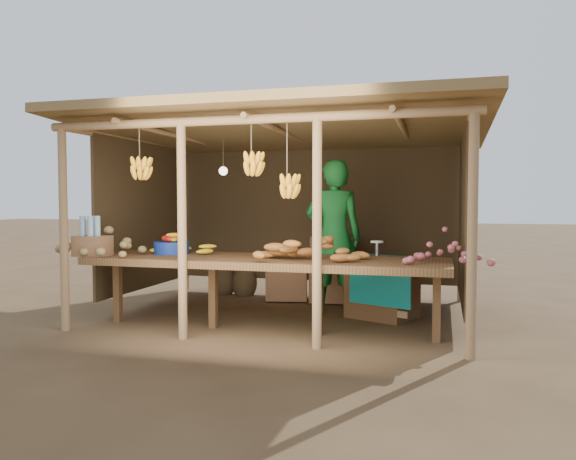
# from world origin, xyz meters

# --- Properties ---
(ground) EXTENTS (60.00, 60.00, 0.00)m
(ground) POSITION_xyz_m (0.00, 0.00, 0.00)
(ground) COLOR brown
(ground) RESTS_ON ground
(stall_structure) EXTENTS (4.70, 3.50, 2.43)m
(stall_structure) POSITION_xyz_m (-0.05, 0.00, 1.92)
(stall_structure) COLOR #A78056
(stall_structure) RESTS_ON ground
(counter) EXTENTS (3.90, 1.05, 0.80)m
(counter) POSITION_xyz_m (0.00, -0.95, 0.74)
(counter) COLOR brown
(counter) RESTS_ON ground
(potato_heap) EXTENTS (0.99, 0.71, 0.36)m
(potato_heap) POSITION_xyz_m (-1.86, -1.18, 0.98)
(potato_heap) COLOR #99804E
(potato_heap) RESTS_ON counter
(sweet_potato_heap) EXTENTS (1.15, 0.84, 0.36)m
(sweet_potato_heap) POSITION_xyz_m (0.52, -1.15, 0.98)
(sweet_potato_heap) COLOR #A36429
(sweet_potato_heap) RESTS_ON counter
(onion_heap) EXTENTS (0.81, 0.53, 0.35)m
(onion_heap) POSITION_xyz_m (1.90, -1.03, 0.98)
(onion_heap) COLOR #B55860
(onion_heap) RESTS_ON counter
(banana_pile) EXTENTS (0.67, 0.51, 0.35)m
(banana_pile) POSITION_xyz_m (-1.02, -0.73, 0.97)
(banana_pile) COLOR yellow
(banana_pile) RESTS_ON counter
(tomato_basin) EXTENTS (0.40, 0.40, 0.21)m
(tomato_basin) POSITION_xyz_m (-1.17, -0.81, 0.89)
(tomato_basin) COLOR navy
(tomato_basin) RESTS_ON counter
(bottle_box) EXTENTS (0.37, 0.29, 0.45)m
(bottle_box) POSITION_xyz_m (-1.90, -1.28, 0.97)
(bottle_box) COLOR brown
(bottle_box) RESTS_ON counter
(vendor) EXTENTS (0.78, 0.60, 1.93)m
(vendor) POSITION_xyz_m (0.53, 0.25, 0.96)
(vendor) COLOR #176727
(vendor) RESTS_ON ground
(tarp_crate) EXTENTS (1.00, 0.94, 0.95)m
(tarp_crate) POSITION_xyz_m (1.15, 0.11, 0.39)
(tarp_crate) COLOR brown
(tarp_crate) RESTS_ON ground
(carton_stack) EXTENTS (1.26, 0.55, 0.91)m
(carton_stack) POSITION_xyz_m (0.15, 0.91, 0.40)
(carton_stack) COLOR brown
(carton_stack) RESTS_ON ground
(burlap_sacks) EXTENTS (0.72, 0.38, 0.51)m
(burlap_sacks) POSITION_xyz_m (-1.17, 1.17, 0.22)
(burlap_sacks) COLOR #4B3A23
(burlap_sacks) RESTS_ON ground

